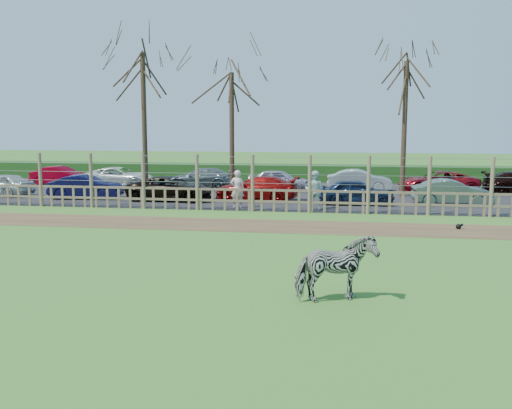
# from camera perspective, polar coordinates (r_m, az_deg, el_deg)

# --- Properties ---
(ground) EXTENTS (120.00, 120.00, 0.00)m
(ground) POSITION_cam_1_polar(r_m,az_deg,el_deg) (17.45, -4.52, -4.66)
(ground) COLOR #67A436
(ground) RESTS_ON ground
(dirt_strip) EXTENTS (34.00, 2.80, 0.01)m
(dirt_strip) POSITION_cam_1_polar(r_m,az_deg,el_deg) (21.76, -1.80, -2.06)
(dirt_strip) COLOR brown
(dirt_strip) RESTS_ON ground
(asphalt) EXTENTS (44.00, 13.00, 0.04)m
(asphalt) POSITION_cam_1_polar(r_m,az_deg,el_deg) (31.54, 1.53, 1.14)
(asphalt) COLOR #232326
(asphalt) RESTS_ON ground
(hedge) EXTENTS (46.00, 2.00, 1.10)m
(hedge) POSITION_cam_1_polar(r_m,az_deg,el_deg) (38.40, 2.85, 3.18)
(hedge) COLOR #1E4716
(hedge) RESTS_ON ground
(fence) EXTENTS (30.16, 0.16, 2.50)m
(fence) POSITION_cam_1_polar(r_m,az_deg,el_deg) (25.05, -0.34, 1.14)
(fence) COLOR brown
(fence) RESTS_ON ground
(tree_left) EXTENTS (4.80, 4.80, 7.88)m
(tree_left) POSITION_cam_1_polar(r_m,az_deg,el_deg) (30.92, -11.20, 11.24)
(tree_left) COLOR #3D2B1E
(tree_left) RESTS_ON ground
(tree_mid) EXTENTS (4.80, 4.80, 6.83)m
(tree_mid) POSITION_cam_1_polar(r_m,az_deg,el_deg) (30.65, -2.45, 10.02)
(tree_mid) COLOR #3D2B1E
(tree_mid) RESTS_ON ground
(tree_right) EXTENTS (4.80, 4.80, 7.35)m
(tree_right) POSITION_cam_1_polar(r_m,az_deg,el_deg) (30.74, 14.72, 10.45)
(tree_right) COLOR #3D2B1E
(tree_right) RESTS_ON ground
(zebra) EXTENTS (1.91, 1.43, 1.47)m
(zebra) POSITION_cam_1_polar(r_m,az_deg,el_deg) (12.52, 7.96, -6.38)
(zebra) COLOR gray
(zebra) RESTS_ON ground
(visitor_a) EXTENTS (0.68, 0.50, 1.72)m
(visitor_a) POSITION_cam_1_polar(r_m,az_deg,el_deg) (25.78, -1.87, 1.55)
(visitor_a) COLOR beige
(visitor_a) RESTS_ON asphalt
(visitor_b) EXTENTS (0.91, 0.75, 1.72)m
(visitor_b) POSITION_cam_1_polar(r_m,az_deg,el_deg) (25.55, 5.84, 1.45)
(visitor_b) COLOR silver
(visitor_b) RESTS_ON asphalt
(crow) EXTENTS (0.26, 0.20, 0.22)m
(crow) POSITION_cam_1_polar(r_m,az_deg,el_deg) (22.20, 19.63, -2.07)
(crow) COLOR black
(crow) RESTS_ON ground
(car_0) EXTENTS (3.66, 1.81, 1.20)m
(car_0) POSITION_cam_1_polar(r_m,az_deg,el_deg) (33.04, -24.14, 1.83)
(car_0) COLOR #B3BCB9
(car_0) RESTS_ON asphalt
(car_1) EXTENTS (3.76, 1.68, 1.20)m
(car_1) POSITION_cam_1_polar(r_m,az_deg,el_deg) (30.33, -16.65, 1.71)
(car_1) COLOR #0E0D3B
(car_1) RESTS_ON asphalt
(car_2) EXTENTS (4.39, 2.16, 1.20)m
(car_2) POSITION_cam_1_polar(r_m,az_deg,el_deg) (28.71, -8.53, 1.61)
(car_2) COLOR black
(car_2) RESTS_ON asphalt
(car_3) EXTENTS (4.25, 2.00, 1.20)m
(car_3) POSITION_cam_1_polar(r_m,az_deg,el_deg) (28.44, 0.07, 1.64)
(car_3) COLOR maroon
(car_3) RESTS_ON asphalt
(car_4) EXTENTS (3.57, 1.54, 1.20)m
(car_4) POSITION_cam_1_polar(r_m,az_deg,el_deg) (27.39, 10.04, 1.26)
(car_4) COLOR #162442
(car_4) RESTS_ON asphalt
(car_5) EXTENTS (3.68, 1.39, 1.20)m
(car_5) POSITION_cam_1_polar(r_m,az_deg,el_deg) (28.26, 18.98, 1.15)
(car_5) COLOR #4C6459
(car_5) RESTS_ON asphalt
(car_7) EXTENTS (3.72, 1.51, 1.20)m
(car_7) POSITION_cam_1_polar(r_m,az_deg,el_deg) (36.92, -18.94, 2.69)
(car_7) COLOR maroon
(car_7) RESTS_ON asphalt
(car_8) EXTENTS (4.43, 2.24, 1.20)m
(car_8) POSITION_cam_1_polar(r_m,az_deg,el_deg) (35.30, -13.51, 2.68)
(car_8) COLOR white
(car_8) RESTS_ON asphalt
(car_9) EXTENTS (4.22, 1.91, 1.20)m
(car_9) POSITION_cam_1_polar(r_m,az_deg,el_deg) (33.76, -5.59, 2.63)
(car_9) COLOR slate
(car_9) RESTS_ON asphalt
(car_10) EXTENTS (3.57, 1.55, 1.20)m
(car_10) POSITION_cam_1_polar(r_m,az_deg,el_deg) (32.67, 2.30, 2.48)
(car_10) COLOR #BEB1C2
(car_10) RESTS_ON asphalt
(car_11) EXTENTS (3.65, 1.30, 1.20)m
(car_11) POSITION_cam_1_polar(r_m,az_deg,el_deg) (32.94, 10.30, 2.40)
(car_11) COLOR #ABB8B4
(car_11) RESTS_ON asphalt
(car_12) EXTENTS (4.53, 2.51, 1.20)m
(car_12) POSITION_cam_1_polar(r_m,az_deg,el_deg) (33.03, 17.73, 2.16)
(car_12) COLOR maroon
(car_12) RESTS_ON asphalt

